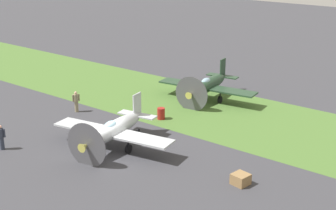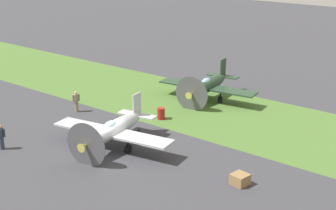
{
  "view_description": "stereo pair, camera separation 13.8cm",
  "coord_description": "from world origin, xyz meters",
  "px_view_note": "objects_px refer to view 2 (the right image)",
  "views": [
    {
      "loc": [
        -21.02,
        20.95,
        13.4
      ],
      "look_at": [
        0.85,
        -6.86,
        1.23
      ],
      "focal_mm": 51.85,
      "sensor_mm": 36.0,
      "label": 1
    },
    {
      "loc": [
        -21.12,
        20.87,
        13.4
      ],
      "look_at": [
        0.85,
        -6.86,
        1.23
      ],
      "focal_mm": 51.85,
      "sensor_mm": 36.0,
      "label": 2
    }
  ],
  "objects_px": {
    "fuel_drum": "(161,114)",
    "supply_crate": "(240,179)",
    "airplane_lead": "(114,129)",
    "airplane_wingman": "(208,85)",
    "ground_crew_mechanic": "(76,101)",
    "ground_crew_chief": "(1,136)"
  },
  "relations": [
    {
      "from": "supply_crate",
      "to": "fuel_drum",
      "type": "bearing_deg",
      "value": -27.96
    },
    {
      "from": "airplane_lead",
      "to": "supply_crate",
      "type": "xyz_separation_m",
      "value": [
        -9.32,
        -0.75,
        -0.99
      ]
    },
    {
      "from": "fuel_drum",
      "to": "supply_crate",
      "type": "bearing_deg",
      "value": 152.04
    },
    {
      "from": "airplane_wingman",
      "to": "fuel_drum",
      "type": "bearing_deg",
      "value": 81.05
    },
    {
      "from": "airplane_lead",
      "to": "fuel_drum",
      "type": "relative_size",
      "value": 9.86
    },
    {
      "from": "airplane_wingman",
      "to": "supply_crate",
      "type": "relative_size",
      "value": 9.99
    },
    {
      "from": "airplane_lead",
      "to": "fuel_drum",
      "type": "bearing_deg",
      "value": -90.93
    },
    {
      "from": "ground_crew_mechanic",
      "to": "supply_crate",
      "type": "distance_m",
      "value": 16.97
    },
    {
      "from": "airplane_lead",
      "to": "ground_crew_mechanic",
      "type": "height_order",
      "value": "airplane_lead"
    },
    {
      "from": "ground_crew_mechanic",
      "to": "supply_crate",
      "type": "bearing_deg",
      "value": 104.17
    },
    {
      "from": "airplane_lead",
      "to": "airplane_wingman",
      "type": "height_order",
      "value": "airplane_wingman"
    },
    {
      "from": "airplane_lead",
      "to": "fuel_drum",
      "type": "distance_m",
      "value": 6.35
    },
    {
      "from": "airplane_wingman",
      "to": "supply_crate",
      "type": "height_order",
      "value": "airplane_wingman"
    },
    {
      "from": "fuel_drum",
      "to": "supply_crate",
      "type": "height_order",
      "value": "fuel_drum"
    },
    {
      "from": "ground_crew_chief",
      "to": "airplane_lead",
      "type": "bearing_deg",
      "value": 10.75
    },
    {
      "from": "ground_crew_mechanic",
      "to": "supply_crate",
      "type": "height_order",
      "value": "ground_crew_mechanic"
    },
    {
      "from": "ground_crew_chief",
      "to": "ground_crew_mechanic",
      "type": "bearing_deg",
      "value": 72.45
    },
    {
      "from": "fuel_drum",
      "to": "ground_crew_mechanic",
      "type": "bearing_deg",
      "value": 24.54
    },
    {
      "from": "supply_crate",
      "to": "airplane_lead",
      "type": "bearing_deg",
      "value": 4.59
    },
    {
      "from": "airplane_wingman",
      "to": "fuel_drum",
      "type": "xyz_separation_m",
      "value": [
        0.17,
        6.29,
        -0.88
      ]
    },
    {
      "from": "ground_crew_mechanic",
      "to": "ground_crew_chief",
      "type": "bearing_deg",
      "value": 34.76
    },
    {
      "from": "airplane_lead",
      "to": "ground_crew_chief",
      "type": "distance_m",
      "value": 7.51
    }
  ]
}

